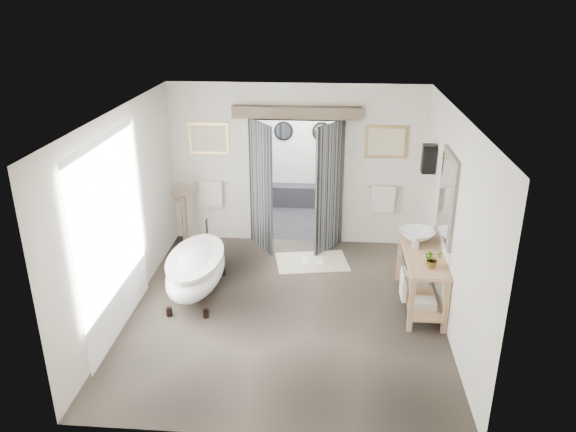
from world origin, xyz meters
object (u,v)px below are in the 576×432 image
object	(u,v)px
rug	(312,262)
basin	(417,236)
clawfoot_tub	(196,269)
vanity	(420,274)

from	to	relation	value
rug	basin	size ratio (longest dim) A/B	2.22
basin	clawfoot_tub	bearing A→B (deg)	-174.95
vanity	rug	world-z (taller)	vanity
rug	basin	world-z (taller)	basin
clawfoot_tub	rug	bearing A→B (deg)	35.62
clawfoot_tub	basin	xyz separation A→B (m)	(3.29, 0.33, 0.51)
clawfoot_tub	vanity	xyz separation A→B (m)	(3.33, -0.03, 0.07)
rug	basin	distance (m)	2.05
clawfoot_tub	basin	world-z (taller)	basin
clawfoot_tub	rug	size ratio (longest dim) A/B	1.52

